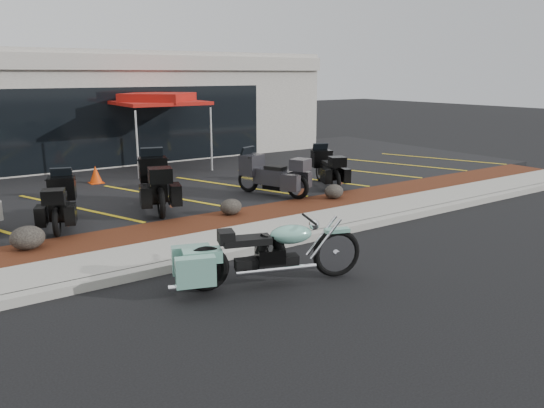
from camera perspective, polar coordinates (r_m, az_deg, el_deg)
ground at (r=9.32m, az=2.13°, el=-6.48°), size 90.00×90.00×0.00m
curb at (r=9.99m, az=-0.94°, el=-4.59°), size 24.00×0.25×0.15m
sidewalk at (r=10.56m, az=-3.03°, el=-3.59°), size 24.00×1.20×0.15m
mulch_bed at (r=11.56m, az=-6.13°, el=-2.08°), size 24.00×1.20×0.16m
upper_lot at (r=16.40m, az=-15.11°, el=2.26°), size 26.00×9.60×0.15m
dealership_building at (r=22.15m, az=-20.94°, el=9.78°), size 18.00×8.16×4.00m
boulder_left at (r=10.48m, az=-24.82°, el=-3.31°), size 0.61×0.51×0.43m
boulder_mid at (r=11.89m, az=-4.44°, el=-0.30°), size 0.51×0.42×0.36m
boulder_right at (r=13.48m, az=6.68°, el=1.36°), size 0.51×0.43×0.36m
hero_cruiser at (r=8.63m, az=6.96°, el=-4.52°), size 3.10×1.69×1.06m
touring_black_front at (r=12.36m, az=-21.56°, el=1.10°), size 1.33×2.08×1.13m
touring_black_mid at (r=13.34m, az=-12.69°, el=3.11°), size 1.51×2.48×1.35m
touring_grey at (r=14.09m, az=-2.59°, el=3.74°), size 1.55×2.26×1.23m
touring_black_rear at (r=15.57m, az=5.20°, el=4.48°), size 1.41×2.08×1.13m
traffic_cone at (r=16.15m, az=-18.44°, el=3.03°), size 0.49×0.49×0.50m
popup_canopy at (r=17.85m, az=-12.15°, el=10.85°), size 3.38×3.38×2.48m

